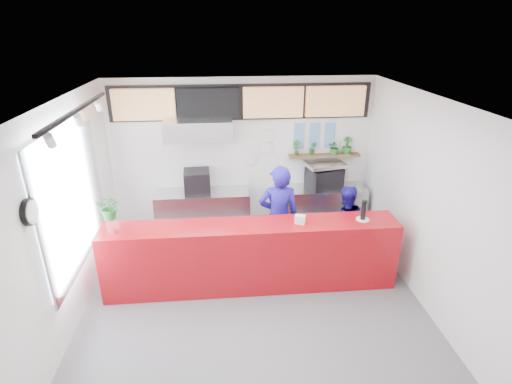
% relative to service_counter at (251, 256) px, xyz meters
% --- Properties ---
extents(floor, '(5.00, 5.00, 0.00)m').
position_rel_service_counter_xyz_m(floor, '(0.00, -0.40, -0.55)').
color(floor, slate).
rests_on(floor, ground).
extents(ceiling, '(5.00, 5.00, 0.00)m').
position_rel_service_counter_xyz_m(ceiling, '(0.00, -0.40, 2.45)').
color(ceiling, silver).
extents(wall_back, '(5.00, 0.00, 5.00)m').
position_rel_service_counter_xyz_m(wall_back, '(0.00, 2.10, 0.95)').
color(wall_back, white).
rests_on(wall_back, ground).
extents(wall_left, '(0.00, 5.00, 5.00)m').
position_rel_service_counter_xyz_m(wall_left, '(-2.50, -0.40, 0.95)').
color(wall_left, white).
rests_on(wall_left, ground).
extents(wall_right, '(0.00, 5.00, 5.00)m').
position_rel_service_counter_xyz_m(wall_right, '(2.50, -0.40, 0.95)').
color(wall_right, white).
rests_on(wall_right, ground).
extents(service_counter, '(4.50, 0.60, 1.10)m').
position_rel_service_counter_xyz_m(service_counter, '(0.00, 0.00, 0.00)').
color(service_counter, '#9F0B12').
rests_on(service_counter, ground).
extents(cream_band, '(5.00, 0.02, 0.80)m').
position_rel_service_counter_xyz_m(cream_band, '(0.00, 2.09, 2.05)').
color(cream_band, beige).
rests_on(cream_band, wall_back).
extents(prep_bench, '(1.80, 0.60, 0.90)m').
position_rel_service_counter_xyz_m(prep_bench, '(-0.80, 1.80, -0.10)').
color(prep_bench, '#B2B5BA').
rests_on(prep_bench, ground).
extents(panini_oven, '(0.51, 0.51, 0.43)m').
position_rel_service_counter_xyz_m(panini_oven, '(-0.88, 1.80, 0.57)').
color(panini_oven, black).
rests_on(panini_oven, prep_bench).
extents(extraction_hood, '(1.20, 0.70, 0.35)m').
position_rel_service_counter_xyz_m(extraction_hood, '(-0.80, 1.75, 1.60)').
color(extraction_hood, '#B2B5BA').
rests_on(extraction_hood, ceiling).
extents(hood_lip, '(1.20, 0.69, 0.31)m').
position_rel_service_counter_xyz_m(hood_lip, '(-0.80, 1.75, 1.40)').
color(hood_lip, '#B2B5BA').
rests_on(hood_lip, ceiling).
extents(right_bench, '(1.80, 0.60, 0.90)m').
position_rel_service_counter_xyz_m(right_bench, '(1.50, 1.80, -0.10)').
color(right_bench, '#B2B5BA').
rests_on(right_bench, ground).
extents(espresso_machine, '(0.74, 0.62, 0.41)m').
position_rel_service_counter_xyz_m(espresso_machine, '(1.57, 1.80, 0.55)').
color(espresso_machine, black).
rests_on(espresso_machine, right_bench).
extents(espresso_tray, '(0.82, 0.64, 0.07)m').
position_rel_service_counter_xyz_m(espresso_tray, '(1.57, 1.80, 0.83)').
color(espresso_tray, '#AFB1B7').
rests_on(espresso_tray, espresso_machine).
extents(herb_shelf, '(1.40, 0.18, 0.04)m').
position_rel_service_counter_xyz_m(herb_shelf, '(1.60, 2.00, 0.95)').
color(herb_shelf, brown).
rests_on(herb_shelf, wall_back).
extents(menu_board_far_left, '(1.10, 0.10, 0.55)m').
position_rel_service_counter_xyz_m(menu_board_far_left, '(-1.75, 1.98, 2.00)').
color(menu_board_far_left, tan).
rests_on(menu_board_far_left, wall_back).
extents(menu_board_mid_left, '(1.10, 0.10, 0.55)m').
position_rel_service_counter_xyz_m(menu_board_mid_left, '(-0.59, 1.98, 2.00)').
color(menu_board_mid_left, black).
rests_on(menu_board_mid_left, wall_back).
extents(menu_board_mid_right, '(1.10, 0.10, 0.55)m').
position_rel_service_counter_xyz_m(menu_board_mid_right, '(0.57, 1.98, 2.00)').
color(menu_board_mid_right, tan).
rests_on(menu_board_mid_right, wall_back).
extents(menu_board_far_right, '(1.10, 0.10, 0.55)m').
position_rel_service_counter_xyz_m(menu_board_far_right, '(1.73, 1.98, 2.00)').
color(menu_board_far_right, tan).
rests_on(menu_board_far_right, wall_back).
extents(soffit, '(4.80, 0.04, 0.65)m').
position_rel_service_counter_xyz_m(soffit, '(0.00, 2.06, 2.00)').
color(soffit, black).
rests_on(soffit, wall_back).
extents(window_pane, '(0.04, 2.20, 1.90)m').
position_rel_service_counter_xyz_m(window_pane, '(-2.47, -0.10, 1.15)').
color(window_pane, silver).
rests_on(window_pane, wall_left).
extents(window_frame, '(0.03, 2.30, 2.00)m').
position_rel_service_counter_xyz_m(window_frame, '(-2.45, -0.10, 1.15)').
color(window_frame, '#B2B5BA').
rests_on(window_frame, wall_left).
extents(wall_clock_rim, '(0.05, 0.30, 0.30)m').
position_rel_service_counter_xyz_m(wall_clock_rim, '(-2.46, -1.30, 1.50)').
color(wall_clock_rim, black).
rests_on(wall_clock_rim, wall_left).
extents(wall_clock_face, '(0.02, 0.26, 0.26)m').
position_rel_service_counter_xyz_m(wall_clock_face, '(-2.43, -1.30, 1.50)').
color(wall_clock_face, white).
rests_on(wall_clock_face, wall_left).
extents(track_rail, '(0.05, 2.40, 0.04)m').
position_rel_service_counter_xyz_m(track_rail, '(-2.10, -0.40, 2.39)').
color(track_rail, black).
rests_on(track_rail, ceiling).
extents(dec_plate_a, '(0.24, 0.03, 0.24)m').
position_rel_service_counter_xyz_m(dec_plate_a, '(0.15, 2.07, 1.20)').
color(dec_plate_a, silver).
rests_on(dec_plate_a, wall_back).
extents(dec_plate_b, '(0.24, 0.03, 0.24)m').
position_rel_service_counter_xyz_m(dec_plate_b, '(0.45, 2.07, 1.10)').
color(dec_plate_b, silver).
rests_on(dec_plate_b, wall_back).
extents(dec_plate_c, '(0.24, 0.03, 0.24)m').
position_rel_service_counter_xyz_m(dec_plate_c, '(0.15, 2.07, 0.90)').
color(dec_plate_c, silver).
rests_on(dec_plate_c, wall_back).
extents(dec_plate_d, '(0.24, 0.03, 0.24)m').
position_rel_service_counter_xyz_m(dec_plate_d, '(0.50, 2.07, 1.35)').
color(dec_plate_d, silver).
rests_on(dec_plate_d, wall_back).
extents(photo_frame_a, '(0.20, 0.02, 0.25)m').
position_rel_service_counter_xyz_m(photo_frame_a, '(1.10, 2.08, 1.45)').
color(photo_frame_a, '#598CBF').
rests_on(photo_frame_a, wall_back).
extents(photo_frame_b, '(0.20, 0.02, 0.25)m').
position_rel_service_counter_xyz_m(photo_frame_b, '(1.40, 2.08, 1.45)').
color(photo_frame_b, '#598CBF').
rests_on(photo_frame_b, wall_back).
extents(photo_frame_c, '(0.20, 0.02, 0.25)m').
position_rel_service_counter_xyz_m(photo_frame_c, '(1.70, 2.08, 1.45)').
color(photo_frame_c, '#598CBF').
rests_on(photo_frame_c, wall_back).
extents(photo_frame_d, '(0.20, 0.02, 0.25)m').
position_rel_service_counter_xyz_m(photo_frame_d, '(1.10, 2.08, 1.20)').
color(photo_frame_d, '#598CBF').
rests_on(photo_frame_d, wall_back).
extents(photo_frame_e, '(0.20, 0.02, 0.25)m').
position_rel_service_counter_xyz_m(photo_frame_e, '(1.40, 2.08, 1.20)').
color(photo_frame_e, '#598CBF').
rests_on(photo_frame_e, wall_back).
extents(photo_frame_f, '(0.20, 0.02, 0.25)m').
position_rel_service_counter_xyz_m(photo_frame_f, '(1.70, 2.08, 1.20)').
color(photo_frame_f, '#598CBF').
rests_on(photo_frame_f, wall_back).
extents(staff_center, '(0.69, 0.48, 1.83)m').
position_rel_service_counter_xyz_m(staff_center, '(0.50, 0.56, 0.36)').
color(staff_center, navy).
rests_on(staff_center, ground).
extents(staff_right, '(0.72, 0.57, 1.42)m').
position_rel_service_counter_xyz_m(staff_right, '(1.64, 0.60, 0.16)').
color(staff_right, navy).
rests_on(staff_right, ground).
extents(herb_a, '(0.19, 0.16, 0.30)m').
position_rel_service_counter_xyz_m(herb_a, '(1.04, 2.00, 1.12)').
color(herb_a, '#236423').
rests_on(herb_a, herb_shelf).
extents(herb_b, '(0.18, 0.17, 0.26)m').
position_rel_service_counter_xyz_m(herb_b, '(1.36, 2.00, 1.10)').
color(herb_b, '#236423').
rests_on(herb_b, herb_shelf).
extents(herb_c, '(0.28, 0.25, 0.29)m').
position_rel_service_counter_xyz_m(herb_c, '(1.80, 2.00, 1.12)').
color(herb_c, '#236423').
rests_on(herb_c, herb_shelf).
extents(herb_d, '(0.22, 0.20, 0.34)m').
position_rel_service_counter_xyz_m(herb_d, '(2.04, 2.00, 1.14)').
color(herb_d, '#236423').
rests_on(herb_d, herb_shelf).
extents(glass_vase, '(0.23, 0.23, 0.22)m').
position_rel_service_counter_xyz_m(glass_vase, '(-2.00, -0.06, 0.66)').
color(glass_vase, silver).
rests_on(glass_vase, service_counter).
extents(basil_vase, '(0.36, 0.33, 0.36)m').
position_rel_service_counter_xyz_m(basil_vase, '(-2.00, -0.06, 0.95)').
color(basil_vase, '#236423').
rests_on(basil_vase, glass_vase).
extents(napkin_holder, '(0.17, 0.14, 0.13)m').
position_rel_service_counter_xyz_m(napkin_holder, '(0.74, -0.03, 0.62)').
color(napkin_holder, white).
rests_on(napkin_holder, service_counter).
extents(white_plate, '(0.24, 0.24, 0.02)m').
position_rel_service_counter_xyz_m(white_plate, '(1.72, -0.00, 0.56)').
color(white_plate, white).
rests_on(white_plate, service_counter).
extents(pepper_mill, '(0.09, 0.09, 0.31)m').
position_rel_service_counter_xyz_m(pepper_mill, '(1.72, -0.00, 0.72)').
color(pepper_mill, black).
rests_on(pepper_mill, white_plate).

